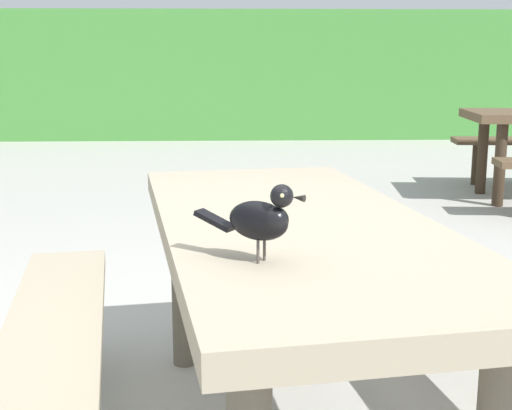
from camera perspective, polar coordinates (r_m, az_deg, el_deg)
name	(u,v)px	position (r m, az deg, el deg)	size (l,w,h in m)	color
hedge_wall	(226,75)	(10.78, -2.44, 10.36)	(28.00, 1.36, 1.81)	#428438
picnic_table_foreground	(294,279)	(2.12, 3.07, -5.89)	(1.93, 1.95, 0.74)	gray
bird_grackle	(262,218)	(1.60, 0.51, -1.05)	(0.25, 0.18, 0.18)	black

